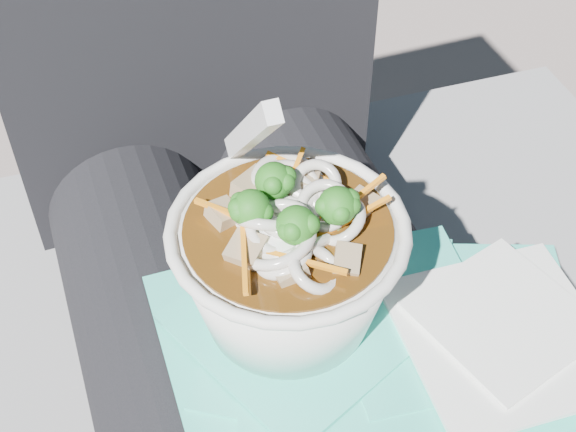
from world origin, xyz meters
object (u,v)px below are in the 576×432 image
object	(u,v)px
udon_bowl	(288,259)
lap	(289,371)
person_body	(252,275)
stone_ledge	(246,418)
plastic_bag	(347,328)

from	to	relation	value
udon_bowl	lap	bearing A→B (deg)	65.93
lap	person_body	distance (m)	0.09
person_body	stone_ledge	bearing A→B (deg)	90.00
stone_ledge	person_body	size ratio (longest dim) A/B	0.97
stone_ledge	plastic_bag	xyz separation A→B (m)	(0.03, -0.18, 0.40)
person_body	udon_bowl	size ratio (longest dim) A/B	5.23
lap	plastic_bag	distance (m)	0.10
plastic_bag	stone_ledge	bearing A→B (deg)	100.42
stone_ledge	plastic_bag	world-z (taller)	plastic_bag
stone_ledge	plastic_bag	distance (m)	0.44
person_body	plastic_bag	world-z (taller)	person_body
lap	plastic_bag	bearing A→B (deg)	-43.59
stone_ledge	plastic_bag	size ratio (longest dim) A/B	3.15
udon_bowl	person_body	bearing A→B (deg)	87.86
person_body	plastic_bag	size ratio (longest dim) A/B	3.24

